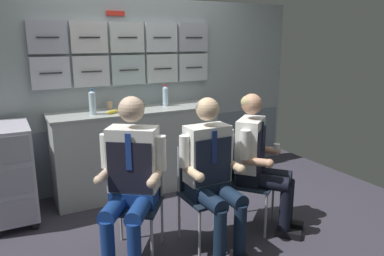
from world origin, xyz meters
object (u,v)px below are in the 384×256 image
at_px(service_trolley, 10,171).
at_px(crew_member_by_counter, 259,157).
at_px(water_bottle_blue_cap, 92,102).
at_px(folding_chair_left, 137,190).
at_px(crew_member_left, 131,174).
at_px(snack_banana, 113,112).
at_px(folding_chair_right, 202,183).
at_px(crew_member_right, 212,169).
at_px(paper_cup_tan, 110,105).
at_px(folding_chair_by_counter, 241,172).

height_order(service_trolley, crew_member_by_counter, crew_member_by_counter).
bearing_deg(service_trolley, crew_member_by_counter, -30.62).
height_order(service_trolley, water_bottle_blue_cap, water_bottle_blue_cap).
xyz_separation_m(folding_chair_left, crew_member_by_counter, (1.09, -0.17, 0.17)).
distance_m(crew_member_left, snack_banana, 1.22).
relative_size(folding_chair_right, crew_member_right, 0.67).
relative_size(crew_member_left, crew_member_right, 1.03).
xyz_separation_m(crew_member_left, snack_banana, (0.21, 1.18, 0.25)).
bearing_deg(service_trolley, folding_chair_left, -48.22).
height_order(folding_chair_left, crew_member_left, crew_member_left).
distance_m(crew_member_right, paper_cup_tan, 1.65).
bearing_deg(folding_chair_right, service_trolley, 142.25).
distance_m(crew_member_right, snack_banana, 1.41).
distance_m(paper_cup_tan, snack_banana, 0.26).
height_order(folding_chair_left, snack_banana, snack_banana).
xyz_separation_m(folding_chair_by_counter, water_bottle_blue_cap, (-1.06, 1.15, 0.56)).
xyz_separation_m(folding_chair_left, snack_banana, (0.12, 1.05, 0.45)).
height_order(folding_chair_by_counter, crew_member_by_counter, crew_member_by_counter).
bearing_deg(snack_banana, paper_cup_tan, 81.50).
xyz_separation_m(crew_member_left, paper_cup_tan, (0.25, 1.43, 0.28)).
xyz_separation_m(folding_chair_by_counter, crew_member_by_counter, (0.11, -0.12, 0.17)).
height_order(water_bottle_blue_cap, paper_cup_tan, water_bottle_blue_cap).
distance_m(folding_chair_right, crew_member_right, 0.24).
distance_m(crew_member_right, crew_member_by_counter, 0.55).
height_order(crew_member_by_counter, water_bottle_blue_cap, crew_member_by_counter).
relative_size(folding_chair_left, water_bottle_blue_cap, 3.13).
height_order(service_trolley, crew_member_right, crew_member_right).
relative_size(crew_member_left, snack_banana, 7.50).
relative_size(crew_member_right, snack_banana, 7.30).
bearing_deg(crew_member_by_counter, paper_cup_tan, 122.23).
distance_m(service_trolley, folding_chair_right, 1.82).
xyz_separation_m(crew_member_by_counter, water_bottle_blue_cap, (-1.16, 1.27, 0.39)).
height_order(crew_member_left, folding_chair_by_counter, crew_member_left).
xyz_separation_m(service_trolley, snack_banana, (1.01, 0.04, 0.47)).
bearing_deg(water_bottle_blue_cap, service_trolley, -173.49).
xyz_separation_m(service_trolley, folding_chair_right, (1.44, -1.11, 0.01)).
bearing_deg(crew_member_by_counter, snack_banana, 128.51).
height_order(folding_chair_right, folding_chair_by_counter, same).
bearing_deg(crew_member_left, snack_banana, 79.92).
xyz_separation_m(service_trolley, folding_chair_by_counter, (1.88, -1.05, 0.01)).
distance_m(folding_chair_left, crew_member_by_counter, 1.11).
bearing_deg(folding_chair_left, water_bottle_blue_cap, 93.83).
distance_m(folding_chair_left, crew_member_left, 0.26).
bearing_deg(crew_member_left, folding_chair_by_counter, 4.22).
bearing_deg(paper_cup_tan, snack_banana, -98.50).
relative_size(water_bottle_blue_cap, snack_banana, 1.55).
xyz_separation_m(folding_chair_right, snack_banana, (-0.42, 1.16, 0.45)).
bearing_deg(folding_chair_by_counter, folding_chair_left, 177.15).
bearing_deg(crew_member_by_counter, water_bottle_blue_cap, 132.47).
bearing_deg(folding_chair_by_counter, crew_member_left, -175.78).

